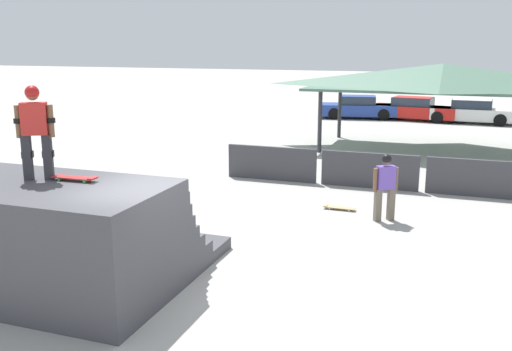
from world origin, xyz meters
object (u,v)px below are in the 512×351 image
at_px(bystander_walking, 386,182).
at_px(skateboard_on_ground, 338,207).
at_px(parked_car_blue, 358,108).
at_px(skater_on_deck, 35,126).
at_px(skateboard_on_deck, 76,178).
at_px(parked_car_red, 414,109).
at_px(parked_car_white, 473,112).

bearing_deg(bystander_walking, skateboard_on_ground, -57.66).
relative_size(skateboard_on_ground, parked_car_blue, 0.18).
height_order(skater_on_deck, skateboard_on_deck, skater_on_deck).
xyz_separation_m(skateboard_on_deck, parked_car_red, (3.66, 24.95, -1.37)).
distance_m(skateboard_on_ground, parked_car_red, 18.74).
bearing_deg(parked_car_blue, skater_on_deck, -102.63).
relative_size(skateboard_on_deck, parked_car_white, 0.18).
bearing_deg(skater_on_deck, skateboard_on_ground, 30.04).
relative_size(skater_on_deck, parked_car_blue, 0.34).
distance_m(skater_on_deck, parked_car_white, 25.99).
bearing_deg(parked_car_blue, skateboard_on_deck, -101.08).
height_order(skateboard_on_deck, parked_car_blue, skateboard_on_deck).
relative_size(skater_on_deck, parked_car_red, 0.34).
distance_m(skater_on_deck, skateboard_on_ground, 7.93).
bearing_deg(skateboard_on_ground, skater_on_deck, 58.97).
height_order(skater_on_deck, parked_car_white, skater_on_deck).
relative_size(skater_on_deck, skateboard_on_deck, 1.96).
height_order(skateboard_on_deck, parked_car_white, skateboard_on_deck).
bearing_deg(bystander_walking, parked_car_blue, -112.26).
bearing_deg(parked_car_red, skateboard_on_deck, -89.75).
bearing_deg(parked_car_white, parked_car_red, 178.37).
bearing_deg(parked_car_red, parked_car_blue, -167.44).
bearing_deg(skateboard_on_ground, parked_car_blue, -80.94).
distance_m(skater_on_deck, parked_car_red, 25.51).
xyz_separation_m(skateboard_on_deck, skateboard_on_ground, (3.25, 6.22, -1.92)).
distance_m(parked_car_red, parked_car_white, 3.07).
distance_m(bystander_walking, parked_car_blue, 19.45).
bearing_deg(parked_car_blue, parked_car_red, -5.72).
relative_size(bystander_walking, skateboard_on_ground, 1.97).
bearing_deg(skater_on_deck, skateboard_on_deck, -20.59).
relative_size(parked_car_blue, parked_car_red, 0.99).
bearing_deg(parked_car_red, skateboard_on_ground, -82.65).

